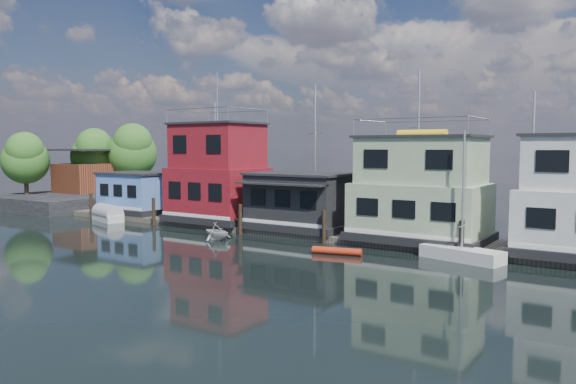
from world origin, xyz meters
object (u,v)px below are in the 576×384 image
Objects in this scene: houseboat_red at (218,175)px; red_kayak at (337,251)px; houseboat_blue at (138,193)px; dinghy_white at (216,231)px; houseboat_dark at (302,201)px; tarp_runabout at (108,214)px; houseboat_green at (421,191)px; day_sailer at (462,253)px.

houseboat_red is 15.63m from red_kayak.
houseboat_blue is 2.79× the size of dinghy_white.
houseboat_dark is 2.49× the size of red_kayak.
dinghy_white is at bearing -50.22° from houseboat_red.
red_kayak is (23.56, -2.27, -0.35)m from tarp_runabout.
houseboat_green reaches higher than tarp_runabout.
tarp_runabout is 14.32m from dinghy_white.
houseboat_dark is at bearing 179.64° from day_sailer.
houseboat_green is 2.82× the size of red_kayak.
houseboat_blue is at bearing -172.19° from day_sailer.
houseboat_blue is at bearing 107.49° from tarp_runabout.
houseboat_blue is 0.76× the size of houseboat_green.
houseboat_dark reaches higher than red_kayak.
houseboat_dark is 8.55m from red_kayak.
day_sailer reaches higher than houseboat_dark.
houseboat_dark is 3.22× the size of dinghy_white.
houseboat_green reaches higher than dinghy_white.
houseboat_red is 1.60× the size of houseboat_dark.
houseboat_green reaches higher than houseboat_blue.
dinghy_white is 0.32× the size of day_sailer.
houseboat_red reaches higher than houseboat_blue.
tarp_runabout is 30.17m from day_sailer.
red_kayak is at bearing -43.02° from houseboat_dark.
red_kayak is (6.04, -5.64, -2.20)m from houseboat_dark.
houseboat_dark is 0.88× the size of houseboat_green.
day_sailer reaches higher than dinghy_white.
day_sailer is at bearing -8.94° from houseboat_red.
houseboat_green is at bearing 25.02° from tarp_runabout.
houseboat_green is 3.66× the size of dinghy_white.
tarp_runabout is (-17.51, -3.37, -1.85)m from houseboat_dark.
houseboat_dark is (8.00, -0.02, -1.69)m from houseboat_red.
day_sailer is at bearing -73.39° from dinghy_white.
houseboat_blue reaches higher than tarp_runabout.
tarp_runabout is (-26.51, -3.39, -2.99)m from houseboat_green.
red_kayak is at bearing 12.23° from tarp_runabout.
red_kayak is 0.41× the size of day_sailer.
dinghy_white is at bearing 8.98° from tarp_runabout.
day_sailer reaches higher than houseboat_blue.
houseboat_red reaches higher than tarp_runabout.
tarp_runabout is 0.55× the size of day_sailer.
houseboat_blue is 2.15× the size of red_kayak.
houseboat_dark reaches higher than tarp_runabout.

